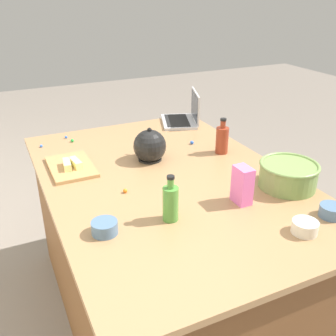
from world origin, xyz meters
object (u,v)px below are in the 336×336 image
object	(u,v)px
ramekin_wide	(105,227)
candy_bag	(242,185)
bottle_olive	(171,202)
kettle	(150,146)
butter_stick_left	(76,163)
ramekin_small	(332,211)
ramekin_medium	(305,227)
cutting_board	(71,167)
mixing_bowl_large	(288,175)
laptop	(184,116)
butter_stick_right	(67,164)
bottle_soy	(222,139)

from	to	relation	value
ramekin_wide	candy_bag	bearing A→B (deg)	-92.59
bottle_olive	kettle	size ratio (longest dim) A/B	0.94
butter_stick_left	ramekin_small	world-z (taller)	butter_stick_left
ramekin_wide	ramekin_medium	bearing A→B (deg)	-114.87
cutting_board	ramekin_medium	distance (m)	1.19
ramekin_medium	mixing_bowl_large	bearing A→B (deg)	-30.67
bottle_olive	butter_stick_left	size ratio (longest dim) A/B	1.82
ramekin_small	candy_bag	size ratio (longest dim) A/B	0.59
kettle	butter_stick_left	world-z (taller)	kettle
bottle_olive	ramekin_medium	world-z (taller)	bottle_olive
cutting_board	butter_stick_left	world-z (taller)	butter_stick_left
laptop	mixing_bowl_large	size ratio (longest dim) A/B	1.32
butter_stick_right	ramekin_wide	distance (m)	0.62
kettle	butter_stick_right	bearing A→B (deg)	83.44
ramekin_small	ramekin_medium	bearing A→B (deg)	103.20
cutting_board	butter_stick_left	size ratio (longest dim) A/B	3.07
kettle	butter_stick_left	xyz separation A→B (m)	(0.05, 0.40, -0.04)
kettle	butter_stick_left	distance (m)	0.40
cutting_board	bottle_olive	bearing A→B (deg)	-158.20
cutting_board	butter_stick_right	xyz separation A→B (m)	(-0.02, 0.02, 0.03)
ramekin_medium	candy_bag	size ratio (longest dim) A/B	0.60
butter_stick_left	ramekin_small	size ratio (longest dim) A/B	1.09
candy_bag	butter_stick_left	bearing A→B (deg)	42.06
ramekin_small	ramekin_medium	distance (m)	0.19
candy_bag	ramekin_medium	bearing A→B (deg)	-163.50
cutting_board	butter_stick_right	bearing A→B (deg)	135.34
ramekin_medium	candy_bag	xyz separation A→B (m)	(0.30, 0.09, 0.06)
ramekin_small	kettle	bearing A→B (deg)	28.40
ramekin_medium	ramekin_wide	size ratio (longest dim) A/B	0.98
butter_stick_right	kettle	bearing A→B (deg)	-96.56
mixing_bowl_large	ramekin_medium	xyz separation A→B (m)	(-0.33, 0.19, -0.04)
cutting_board	ramekin_wide	distance (m)	0.64
kettle	ramekin_medium	world-z (taller)	kettle
kettle	cutting_board	bearing A→B (deg)	80.04
cutting_board	ramekin_small	xyz separation A→B (m)	(-0.92, -0.88, 0.02)
ramekin_medium	bottle_soy	bearing A→B (deg)	-9.28
laptop	butter_stick_left	distance (m)	0.95
butter_stick_left	ramekin_wide	world-z (taller)	butter_stick_left
bottle_olive	ramekin_medium	xyz separation A→B (m)	(-0.31, -0.43, -0.05)
ramekin_medium	candy_bag	bearing A→B (deg)	16.50
mixing_bowl_large	bottle_soy	bearing A→B (deg)	7.29
cutting_board	bottle_soy	bearing A→B (deg)	-100.68
kettle	mixing_bowl_large	bearing A→B (deg)	-140.30
ramekin_medium	butter_stick_right	bearing A→B (deg)	37.23
laptop	mixing_bowl_large	xyz separation A→B (m)	(-1.04, -0.02, 0.02)
bottle_soy	candy_bag	size ratio (longest dim) A/B	1.20
bottle_olive	butter_stick_right	world-z (taller)	bottle_olive
cutting_board	butter_stick_right	size ratio (longest dim) A/B	3.07
mixing_bowl_large	ramekin_wide	xyz separation A→B (m)	(-0.00, 0.90, -0.04)
mixing_bowl_large	kettle	xyz separation A→B (m)	(0.57, 0.47, 0.02)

